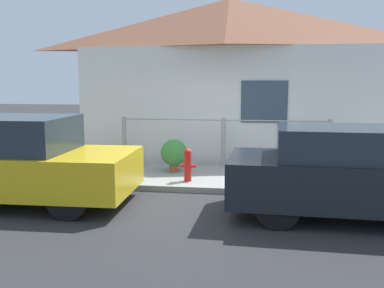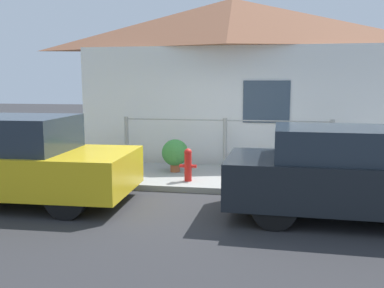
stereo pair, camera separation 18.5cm
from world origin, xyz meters
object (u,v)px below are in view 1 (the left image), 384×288
Objects in this scene: car_right at (357,173)px; fire_hydrant at (188,164)px; potted_plant_near_hydrant at (174,153)px; car_left at (11,161)px.

car_right reaches higher than fire_hydrant.
car_right is 5.53× the size of potted_plant_near_hydrant.
car_left reaches higher than fire_hydrant.
car_right is 3.31m from fire_hydrant.
fire_hydrant is at bearing 152.56° from car_right.
car_right is at bearing -36.37° from potted_plant_near_hydrant.
car_left is 1.04× the size of car_right.
car_right reaches higher than potted_plant_near_hydrant.
car_left reaches higher than car_right.
fire_hydrant is at bearing -62.04° from potted_plant_near_hydrant.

